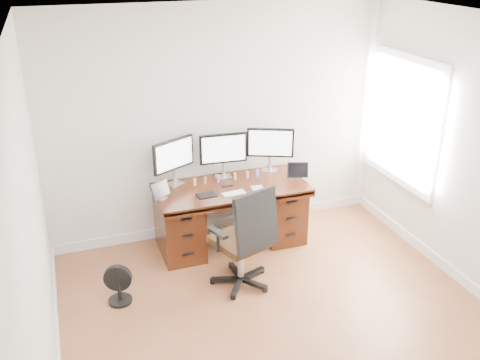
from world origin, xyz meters
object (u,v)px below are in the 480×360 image
object	(u,v)px
office_chair	(244,255)
monitor_center	(223,150)
keyboard	(234,193)
floor_fan	(119,285)
desk	(230,212)

from	to	relation	value
office_chair	monitor_center	xyz separation A→B (m)	(0.14, 1.10, 0.72)
keyboard	floor_fan	bearing A→B (deg)	-165.74
desk	keyboard	bearing A→B (deg)	-99.15
desk	keyboard	size ratio (longest dim) A/B	6.78
desk	monitor_center	world-z (taller)	monitor_center
monitor_center	office_chair	bearing A→B (deg)	-92.84
desk	office_chair	distance (m)	0.87
floor_fan	keyboard	bearing A→B (deg)	37.51
floor_fan	monitor_center	xyz separation A→B (m)	(1.39, 0.95, 0.89)
keyboard	office_chair	bearing A→B (deg)	-104.74
floor_fan	keyboard	distance (m)	1.54
desk	floor_fan	size ratio (longest dim) A/B	4.22
floor_fan	keyboard	xyz separation A→B (m)	(1.35, 0.48, 0.56)
office_chair	monitor_center	distance (m)	1.32
desk	monitor_center	xyz separation A→B (m)	(-0.00, 0.24, 0.68)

